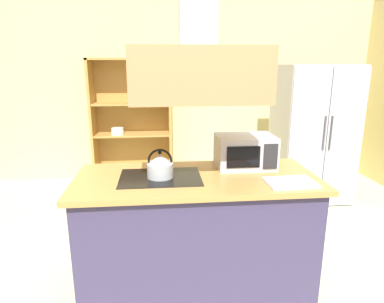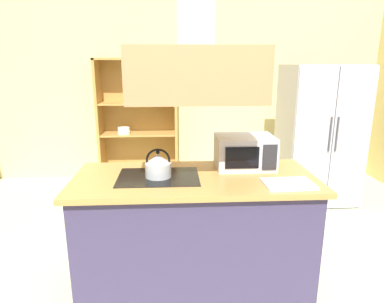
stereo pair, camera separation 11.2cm
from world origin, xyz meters
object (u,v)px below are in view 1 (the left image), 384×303
Objects in this scene: kettle at (160,166)px; microwave at (245,151)px; dish_cabinet at (132,129)px; cutting_board at (290,182)px; refrigerator at (312,133)px.

microwave is at bearing 16.23° from kettle.
microwave is (1.08, -2.34, 0.24)m from dish_cabinet.
microwave reaches higher than cutting_board.
refrigerator reaches higher than kettle.
refrigerator is 0.95× the size of dish_cabinet.
kettle is 0.94m from cutting_board.
kettle is 0.47× the size of microwave.
dish_cabinet is 2.58m from microwave.
dish_cabinet reaches higher than kettle.
kettle is 0.72m from microwave.
cutting_board is at bearing -13.96° from kettle.
kettle reaches higher than cutting_board.
cutting_board is (0.91, -0.23, -0.08)m from kettle.
microwave is (0.69, 0.20, 0.04)m from kettle.
dish_cabinet is at bearing 159.13° from refrigerator.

